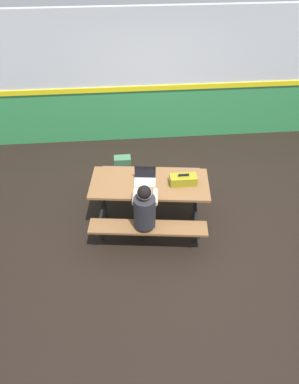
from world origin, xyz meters
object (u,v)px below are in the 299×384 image
student_nearer (145,210)px  picnic_table_main (150,191)px  laptop_silver (145,179)px  toolbox_grey (183,180)px  backpack_dark (123,167)px

student_nearer → picnic_table_main: bearing=78.5°
laptop_silver → toolbox_grey: bearing=-10.5°
toolbox_grey → picnic_table_main: bearing=173.2°
picnic_table_main → laptop_silver: (-0.06, 0.05, 0.21)m
picnic_table_main → laptop_silver: laptop_silver is taller
picnic_table_main → student_nearer: (-0.11, -0.55, 0.13)m
laptop_silver → backpack_dark: size_ratio=0.78×
student_nearer → backpack_dark: (-0.29, 1.66, -0.49)m
student_nearer → toolbox_grey: 0.79m
toolbox_grey → backpack_dark: 1.60m
laptop_silver → student_nearer: bearing=-94.5°
picnic_table_main → laptop_silver: bearing=144.9°
picnic_table_main → backpack_dark: size_ratio=4.26×
toolbox_grey → backpack_dark: bearing=127.5°
laptop_silver → backpack_dark: bearing=107.5°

